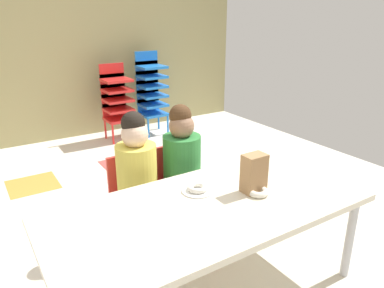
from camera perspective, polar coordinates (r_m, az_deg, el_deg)
ground_plane at (r=2.63m, az=-8.44°, el=-15.16°), size 5.32×5.18×0.02m
back_wall at (r=4.67m, az=-22.99°, el=15.82°), size 5.32×0.10×2.57m
craft_table at (r=1.96m, az=2.56°, el=-10.54°), size 1.69×0.81×0.55m
seated_child_near_camera at (r=2.37m, az=-8.77°, el=-3.63°), size 0.33×0.33×0.92m
seated_child_middle_seat at (r=2.52m, az=-1.73°, el=-2.03°), size 0.34×0.34×0.92m
kid_chair_red_stack at (r=4.56m, az=-11.72°, el=7.06°), size 0.32×0.30×0.92m
kid_chair_blue_stack at (r=4.73m, az=-6.44°, el=8.54°), size 0.32×0.30×1.04m
paper_bag_brown at (r=2.05m, az=9.65°, el=-4.53°), size 0.13×0.09×0.22m
paper_plate_near_edge at (r=2.06m, az=0.87°, el=-7.31°), size 0.18×0.18×0.01m
donut_powdered_on_plate at (r=2.05m, az=0.87°, el=-6.83°), size 0.12×0.12×0.03m
donut_powdered_loose at (r=2.05m, az=10.27°, el=-7.35°), size 0.12×0.12×0.04m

